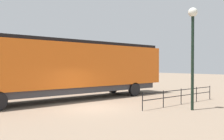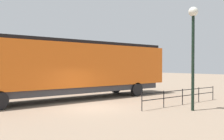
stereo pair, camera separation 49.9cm
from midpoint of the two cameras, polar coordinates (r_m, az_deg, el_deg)
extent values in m
plane|color=#84705B|center=(14.32, -5.70, -9.01)|extent=(120.00, 120.00, 0.00)
cube|color=orange|center=(17.80, -10.98, 1.13)|extent=(3.13, 16.53, 3.07)
cube|color=black|center=(21.98, 5.27, -0.09)|extent=(3.00, 2.57, 2.15)
cube|color=black|center=(17.88, -10.99, 6.44)|extent=(2.82, 15.86, 0.24)
cube|color=#38383D|center=(17.88, -10.96, -4.52)|extent=(2.82, 15.20, 0.45)
cylinder|color=black|center=(22.00, -0.49, -4.06)|extent=(0.30, 1.10, 1.10)
cylinder|color=black|center=(19.88, 4.64, -4.60)|extent=(0.30, 1.10, 1.10)
cylinder|color=black|center=(14.00, 17.76, 1.68)|extent=(0.16, 0.16, 5.33)
sphere|color=silver|center=(14.32, 17.83, 13.04)|extent=(0.52, 0.52, 0.52)
cube|color=black|center=(16.03, 15.38, -4.61)|extent=(0.04, 7.24, 0.04)
cube|color=black|center=(16.07, 15.37, -5.94)|extent=(0.04, 7.24, 0.04)
cylinder|color=black|center=(13.32, 6.23, -7.57)|extent=(0.05, 0.05, 1.01)
cylinder|color=black|center=(14.65, 11.24, -6.80)|extent=(0.05, 0.05, 1.01)
cylinder|color=black|center=(16.07, 15.37, -6.12)|extent=(0.05, 0.05, 1.01)
cylinder|color=black|center=(17.57, 18.81, -5.53)|extent=(0.05, 0.05, 1.01)
cylinder|color=black|center=(19.12, 21.69, -5.02)|extent=(0.05, 0.05, 1.01)
camera|label=1|loc=(0.25, -91.01, -0.02)|focal=38.17mm
camera|label=2|loc=(0.25, 88.99, 0.02)|focal=38.17mm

